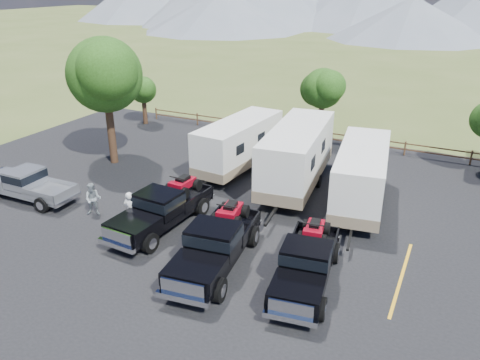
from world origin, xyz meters
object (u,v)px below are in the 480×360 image
at_px(trailer_center, 297,156).
at_px(pickup_silver, 28,184).
at_px(trailer_right, 361,177).
at_px(trailer_left, 239,145).
at_px(person_b, 93,199).
at_px(tree_big_nw, 104,75).
at_px(rig_right, 307,261).
at_px(rig_left, 163,207).
at_px(rig_center, 216,243).
at_px(person_a, 131,211).

bearing_deg(trailer_center, pickup_silver, -153.35).
distance_m(trailer_center, trailer_right, 3.88).
relative_size(trailer_left, person_b, 5.33).
relative_size(tree_big_nw, rig_right, 1.30).
xyz_separation_m(rig_left, rig_center, (3.81, -1.74, 0.03)).
bearing_deg(person_a, rig_right, 172.42).
bearing_deg(person_b, tree_big_nw, 96.06).
bearing_deg(rig_left, person_a, -137.27).
distance_m(trailer_right, pickup_silver, 17.30).
height_order(rig_center, trailer_right, trailer_right).
bearing_deg(trailer_left, rig_left, -85.21).
height_order(rig_center, rig_right, rig_center).
distance_m(rig_left, person_b, 3.83).
bearing_deg(trailer_left, pickup_silver, -127.89).
distance_m(trailer_left, pickup_silver, 11.92).
bearing_deg(trailer_center, rig_center, -97.58).
relative_size(rig_center, person_a, 3.40).
distance_m(rig_center, person_a, 5.01).
bearing_deg(rig_left, tree_big_nw, 147.32).
bearing_deg(rig_center, trailer_right, 56.34).
bearing_deg(person_a, pickup_silver, -7.34).
height_order(rig_center, person_b, rig_center).
height_order(trailer_right, person_b, trailer_right).
bearing_deg(rig_center, rig_left, 148.36).
xyz_separation_m(rig_right, trailer_right, (0.30, 7.50, 0.70)).
bearing_deg(trailer_left, person_a, -92.40).
height_order(tree_big_nw, rig_center, tree_big_nw).
distance_m(tree_big_nw, person_a, 10.42).
bearing_deg(trailer_right, rig_right, -100.26).
xyz_separation_m(pickup_silver, person_a, (6.93, -0.26, 0.09)).
xyz_separation_m(tree_big_nw, person_b, (3.97, -6.18, -4.73)).
distance_m(tree_big_nw, rig_right, 17.39).
bearing_deg(tree_big_nw, rig_right, -24.55).
bearing_deg(trailer_left, trailer_center, -8.27).
height_order(rig_center, pickup_silver, rig_center).
relative_size(tree_big_nw, pickup_silver, 1.40).
xyz_separation_m(tree_big_nw, pickup_silver, (-0.30, -6.35, -4.69)).
height_order(person_a, person_b, person_a).
distance_m(rig_left, trailer_center, 8.24).
height_order(trailer_right, pickup_silver, trailer_right).
bearing_deg(person_b, rig_center, -35.95).
relative_size(trailer_right, person_a, 4.71).
xyz_separation_m(tree_big_nw, trailer_center, (11.78, 1.46, -3.74)).
relative_size(tree_big_nw, rig_center, 1.20).
xyz_separation_m(rig_center, pickup_silver, (-11.87, 1.07, -0.15)).
relative_size(trailer_left, pickup_silver, 1.58).
xyz_separation_m(trailer_center, person_a, (-5.16, -8.07, -0.85)).
distance_m(trailer_left, trailer_right, 8.00).
relative_size(rig_left, person_b, 3.78).
xyz_separation_m(rig_center, trailer_right, (3.97, 7.96, 0.62)).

